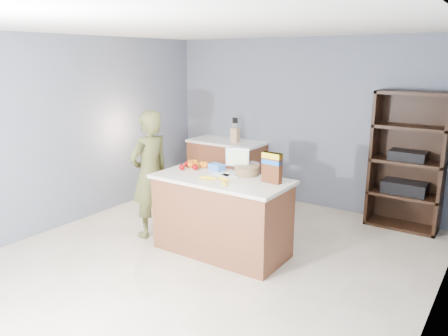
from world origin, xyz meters
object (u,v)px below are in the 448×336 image
Objects in this scene: shelving_unit at (408,163)px; tv at (237,158)px; cereal_box at (272,165)px; person at (150,174)px; counter_peninsula at (222,218)px.

shelving_unit reaches higher than tv.
tv is 0.60m from cereal_box.
person reaches higher than tv.
shelving_unit reaches higher than person.
tv is at bearing 160.28° from cereal_box.
shelving_unit is 6.38× the size of tv.
tv is (1.03, 0.41, 0.26)m from person.
cereal_box is (0.56, -0.20, 0.03)m from tv.
tv is (-0.00, 0.34, 0.64)m from counter_peninsula.
counter_peninsula is 0.73m from tv.
counter_peninsula is 0.98× the size of person.
counter_peninsula is 0.87× the size of shelving_unit.
cereal_box is (1.59, 0.20, 0.29)m from person.
person is at bearing -172.68° from cereal_box.
cereal_box is at bearing -19.72° from tv.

